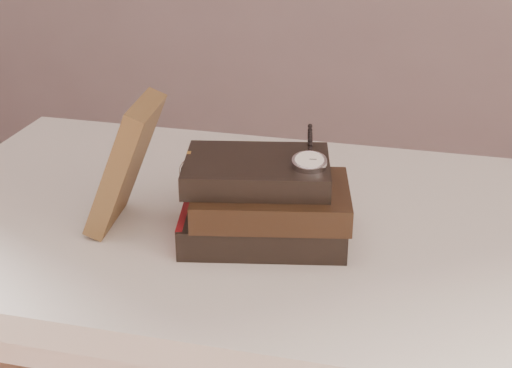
# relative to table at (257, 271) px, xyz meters

# --- Properties ---
(table) EXTENTS (1.00, 0.60, 0.75)m
(table) POSITION_rel_table_xyz_m (0.00, 0.00, 0.00)
(table) COLOR beige
(table) RESTS_ON ground
(book_stack) EXTENTS (0.24, 0.19, 0.11)m
(book_stack) POSITION_rel_table_xyz_m (0.02, -0.06, 0.14)
(book_stack) COLOR black
(book_stack) RESTS_ON table
(journal) EXTENTS (0.11, 0.12, 0.18)m
(journal) POSITION_rel_table_xyz_m (-0.16, -0.07, 0.18)
(journal) COLOR #46311B
(journal) RESTS_ON table
(pocket_watch) EXTENTS (0.05, 0.15, 0.02)m
(pocket_watch) POSITION_rel_table_xyz_m (0.08, -0.05, 0.21)
(pocket_watch) COLOR silver
(pocket_watch) RESTS_ON book_stack
(eyeglasses) EXTENTS (0.11, 0.12, 0.04)m
(eyeglasses) POSITION_rel_table_xyz_m (-0.07, 0.00, 0.15)
(eyeglasses) COLOR silver
(eyeglasses) RESTS_ON book_stack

